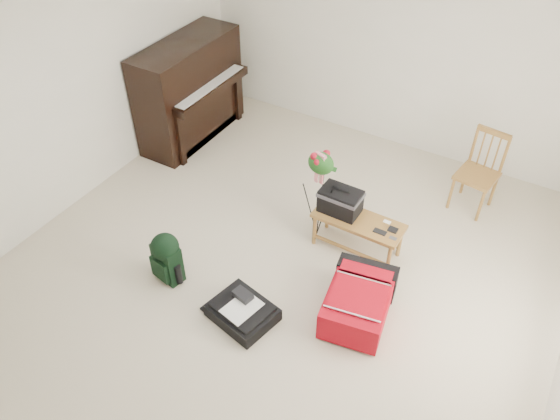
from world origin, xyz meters
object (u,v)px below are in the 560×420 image
Objects in this scene: piano at (190,93)px; dining_chair at (478,173)px; bench at (346,207)px; black_duffel at (242,311)px; flower_stand at (319,196)px; green_backpack at (166,256)px; red_suitcase at (361,297)px.

dining_chair is (3.48, 0.40, -0.16)m from piano.
black_duffel is (-0.36, -1.31, -0.40)m from bench.
piano reaches higher than flower_stand.
bench is 1.58m from dining_chair.
green_backpack is at bearing -121.95° from dining_chair.
piano is 1.68× the size of bench.
piano reaches higher than black_duffel.
green_backpack is (-2.17, -2.53, -0.14)m from dining_chair.
piano is 1.74× the size of red_suitcase.
green_backpack is at bearing -170.67° from black_duffel.
red_suitcase is (-0.44, -1.97, -0.26)m from dining_chair.
bench reaches higher than red_suitcase.
red_suitcase is 0.82× the size of flower_stand.
dining_chair is 2.04m from red_suitcase.
piano is 3.51m from dining_chair.
piano reaches higher than dining_chair.
black_duffel is at bearing -154.89° from red_suitcase.
piano is 2.52m from green_backpack.
green_backpack is (-0.86, 0.04, 0.21)m from black_duffel.
bench is 1.41× the size of black_duffel.
piano is at bearing 133.42° from green_backpack.
dining_chair is 1.43× the size of black_duffel.
flower_stand is (2.24, -0.87, -0.08)m from piano.
green_backpack is at bearing -108.45° from flower_stand.
bench reaches higher than green_backpack.
flower_stand reaches higher than bench.
flower_stand is at bearing -177.02° from bench.
red_suitcase is at bearing -53.47° from bench.
piano reaches higher than red_suitcase.
piano is 2.37× the size of black_duffel.
red_suitcase is at bearing -27.28° from piano.
green_backpack reaches higher than black_duffel.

